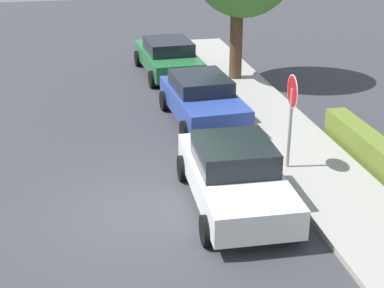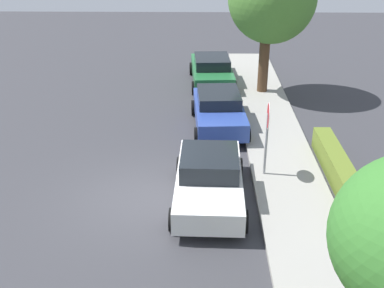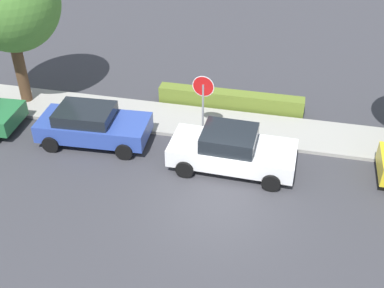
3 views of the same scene
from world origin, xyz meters
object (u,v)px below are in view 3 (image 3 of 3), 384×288
object	(u,v)px
stop_sign	(203,95)
street_tree_mid_block	(10,2)
parked_car_white	(232,150)
parked_car_blue	(92,125)

from	to	relation	value
stop_sign	street_tree_mid_block	world-z (taller)	street_tree_mid_block
parked_car_white	street_tree_mid_block	size ratio (longest dim) A/B	0.69
stop_sign	parked_car_white	xyz separation A→B (m)	(1.41, -1.81, -1.04)
parked_car_white	parked_car_blue	distance (m)	5.45
parked_car_blue	parked_car_white	bearing A→B (deg)	-4.88
parked_car_blue	street_tree_mid_block	xyz separation A→B (m)	(-3.93, 2.36, 3.69)
stop_sign	street_tree_mid_block	distance (m)	8.43
street_tree_mid_block	parked_car_white	bearing A→B (deg)	-16.81
parked_car_white	stop_sign	bearing A→B (deg)	127.96
stop_sign	parked_car_white	world-z (taller)	stop_sign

